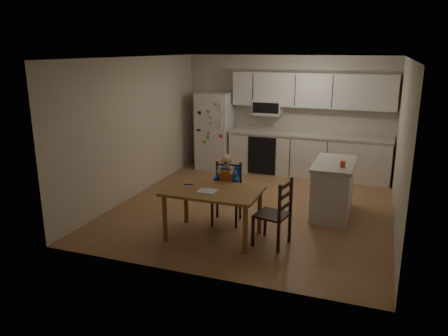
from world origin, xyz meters
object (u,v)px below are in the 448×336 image
chair_booster (227,181)px  red_cup (343,164)px  refrigerator (215,131)px  dining_table (213,196)px  chair_side (279,209)px  kitchen_island (333,188)px

chair_booster → red_cup: bearing=11.7°
refrigerator → dining_table: bearing=-69.3°
red_cup → chair_side: 1.45m
refrigerator → chair_side: bearing=-57.0°
kitchen_island → chair_booster: size_ratio=1.09×
dining_table → chair_booster: bearing=90.6°
refrigerator → chair_booster: bearing=-65.6°
refrigerator → chair_side: refrigerator is taller
red_cup → kitchen_island: bearing=118.9°
kitchen_island → chair_side: 1.58m
dining_table → chair_side: bearing=1.9°
kitchen_island → dining_table: kitchen_island is taller
red_cup → dining_table: size_ratio=0.07×
chair_booster → kitchen_island: bearing=21.7°
kitchen_island → chair_side: (-0.56, -1.47, 0.09)m
red_cup → chair_side: red_cup is taller
chair_booster → chair_side: (0.95, -0.58, -0.13)m
refrigerator → dining_table: (1.34, -3.54, -0.23)m
red_cup → chair_side: (-0.71, -1.20, -0.40)m
kitchen_island → chair_booster: bearing=-149.5°
kitchen_island → red_cup: (0.15, -0.27, 0.49)m
refrigerator → dining_table: 3.80m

